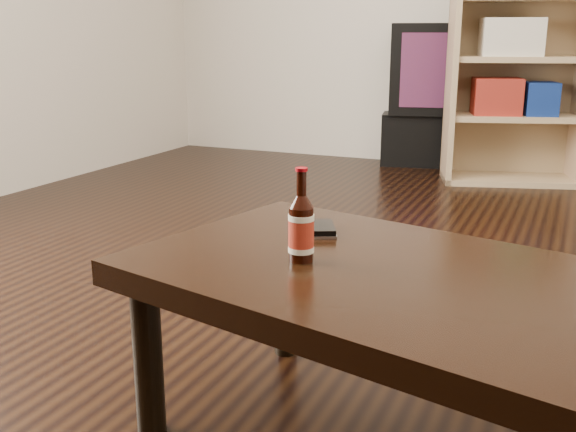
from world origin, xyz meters
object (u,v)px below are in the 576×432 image
at_px(tv_stand, 447,138).
at_px(tv, 451,69).
at_px(beer_bottle, 301,229).
at_px(bookshelf, 516,54).
at_px(coffee_table, 401,299).
at_px(phone, 322,229).

height_order(tv_stand, tv, tv).
distance_m(tv, beer_bottle, 3.53).
xyz_separation_m(bookshelf, beer_bottle, (-0.10, -3.07, -0.28)).
relative_size(coffee_table, beer_bottle, 6.25).
bearing_deg(bookshelf, coffee_table, -104.63).
height_order(tv, phone, tv).
relative_size(beer_bottle, phone, 1.57).
bearing_deg(phone, bookshelf, 60.92).
xyz_separation_m(tv_stand, tv, (0.00, -0.00, 0.48)).
height_order(coffee_table, beer_bottle, beer_bottle).
distance_m(tv, coffee_table, 3.56).
distance_m(tv_stand, tv, 0.48).
bearing_deg(tv_stand, tv, -90.00).
distance_m(tv_stand, bookshelf, 0.87).
xyz_separation_m(tv, beer_bottle, (0.35, -3.51, -0.16)).
bearing_deg(bookshelf, tv, 119.64).
relative_size(tv, coffee_table, 0.71).
relative_size(bookshelf, beer_bottle, 7.45).
bearing_deg(bookshelf, phone, -109.42).
relative_size(tv_stand, bookshelf, 0.60).
distance_m(tv, bookshelf, 0.65).
bearing_deg(coffee_table, tv_stand, 99.24).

